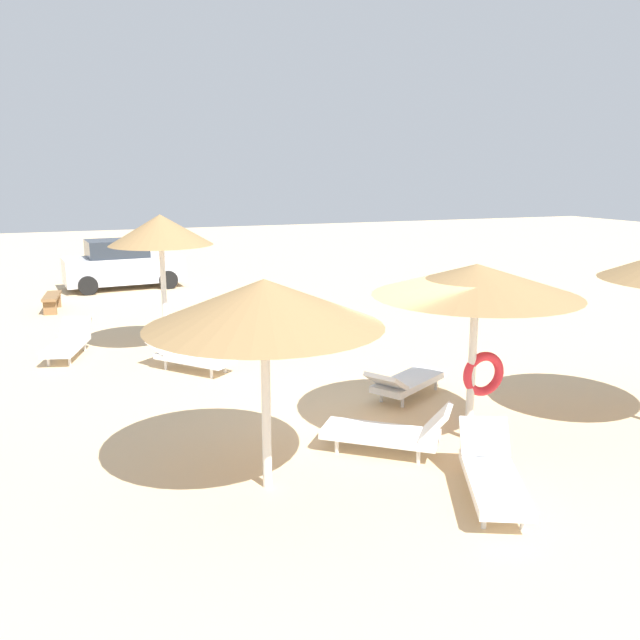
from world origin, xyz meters
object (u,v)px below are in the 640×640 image
lounger_0 (406,381)px  lounger_6 (68,343)px  lounger_1 (190,356)px  bench_0 (52,300)px  parasol_0 (477,282)px  parasol_1 (161,230)px  lounger_5 (492,474)px  lounger_3 (390,432)px  parasol_3 (264,303)px  parked_car (122,265)px

lounger_0 → lounger_6: 7.69m
lounger_1 → bench_0: bearing=109.9°
lounger_0 → lounger_6: bearing=137.6°
parasol_0 → lounger_0: (0.01, 2.02, -2.15)m
parasol_1 → lounger_6: size_ratio=1.57×
lounger_1 → lounger_5: size_ratio=0.97×
parasol_1 → lounger_6: parasol_1 is taller
lounger_1 → lounger_6: bearing=138.7°
parasol_0 → bench_0: size_ratio=2.00×
lounger_1 → bench_0: 7.90m
lounger_6 → lounger_3: bearing=-59.3°
lounger_1 → lounger_5: lounger_5 is taller
lounger_3 → lounger_5: size_ratio=0.94×
lounger_0 → lounger_1: (-3.35, 3.14, -0.00)m
parasol_3 → parked_car: (-0.35, 16.26, -1.63)m
bench_0 → parked_car: size_ratio=0.37×
parasol_3 → parked_car: parasol_3 is taller
lounger_0 → lounger_3: size_ratio=1.07×
lounger_1 → lounger_3: (1.96, -5.18, 0.02)m
parasol_0 → lounger_0: 2.95m
lounger_0 → parasol_1: bearing=127.8°
lounger_3 → parked_car: bearing=98.3°
bench_0 → lounger_1: bearing=-70.1°
parasol_3 → lounger_3: parasol_3 is taller
lounger_3 → lounger_5: bearing=-71.0°
parasol_3 → lounger_5: parasol_3 is taller
parasol_3 → lounger_1: size_ratio=1.59×
parasol_0 → parasol_3: (-3.35, -0.36, -0.01)m
parasol_3 → lounger_0: (3.36, 2.38, -2.14)m
parasol_3 → bench_0: bearing=101.7°
parasol_1 → lounger_1: (0.25, -1.48, -2.48)m
parasol_1 → bench_0: parasol_1 is taller
parasol_0 → bench_0: (-6.03, 12.59, -2.11)m
parasol_1 → lounger_1: 2.90m
parasol_3 → lounger_3: (1.97, 0.34, -2.13)m
lounger_6 → parked_car: parked_car is taller
parasol_1 → parked_car: parasol_1 is taller
lounger_5 → lounger_0: bearing=77.7°
bench_0 → lounger_3: bearing=-69.8°
lounger_0 → parked_car: 14.37m
lounger_3 → lounger_5: (0.58, -1.67, -0.00)m
lounger_0 → parked_car: (-3.70, 13.88, 0.51)m
parasol_0 → lounger_3: 2.54m
lounger_0 → lounger_3: bearing=-124.3°
lounger_5 → bench_0: size_ratio=1.28×
lounger_1 → parasol_1: bearing=99.4°
lounger_5 → parked_car: 17.83m
parasol_1 → parasol_3: size_ratio=1.05×
lounger_3 → lounger_6: lounger_3 is taller
parasol_3 → parked_car: size_ratio=0.73×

